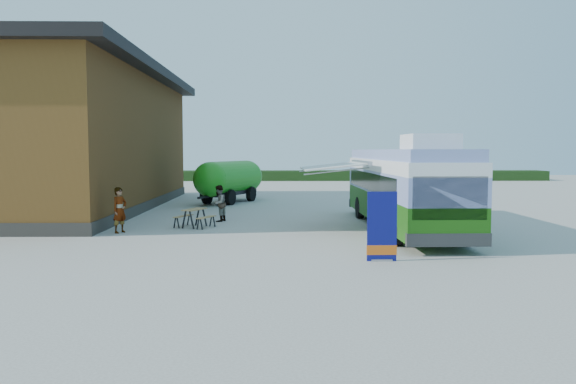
{
  "coord_description": "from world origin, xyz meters",
  "views": [
    {
      "loc": [
        0.27,
        -20.18,
        3.11
      ],
      "look_at": [
        0.68,
        2.78,
        1.4
      ],
      "focal_mm": 35.0,
      "sensor_mm": 36.0,
      "label": 1
    }
  ],
  "objects_px": {
    "person_b": "(219,203)",
    "bus": "(403,185)",
    "person_a": "(120,210)",
    "banner": "(382,233)",
    "slurry_tanker": "(230,179)",
    "picnic_table": "(195,214)"
  },
  "relations": [
    {
      "from": "bus",
      "to": "person_b",
      "type": "distance_m",
      "value": 7.95
    },
    {
      "from": "person_b",
      "to": "bus",
      "type": "bearing_deg",
      "value": 90.4
    },
    {
      "from": "bus",
      "to": "person_a",
      "type": "relative_size",
      "value": 6.88
    },
    {
      "from": "picnic_table",
      "to": "slurry_tanker",
      "type": "relative_size",
      "value": 0.27
    },
    {
      "from": "banner",
      "to": "person_a",
      "type": "distance_m",
      "value": 10.49
    },
    {
      "from": "banner",
      "to": "person_b",
      "type": "height_order",
      "value": "banner"
    },
    {
      "from": "picnic_table",
      "to": "person_b",
      "type": "bearing_deg",
      "value": 91.08
    },
    {
      "from": "slurry_tanker",
      "to": "person_b",
      "type": "bearing_deg",
      "value": -64.34
    },
    {
      "from": "picnic_table",
      "to": "person_b",
      "type": "relative_size",
      "value": 1.06
    },
    {
      "from": "person_b",
      "to": "slurry_tanker",
      "type": "bearing_deg",
      "value": -159.35
    },
    {
      "from": "bus",
      "to": "slurry_tanker",
      "type": "xyz_separation_m",
      "value": [
        -7.79,
        11.4,
        -0.31
      ]
    },
    {
      "from": "bus",
      "to": "person_a",
      "type": "bearing_deg",
      "value": -176.52
    },
    {
      "from": "picnic_table",
      "to": "person_a",
      "type": "xyz_separation_m",
      "value": [
        -2.59,
        -1.45,
        0.3
      ]
    },
    {
      "from": "bus",
      "to": "banner",
      "type": "distance_m",
      "value": 6.78
    },
    {
      "from": "person_a",
      "to": "banner",
      "type": "bearing_deg",
      "value": -90.85
    },
    {
      "from": "bus",
      "to": "picnic_table",
      "type": "xyz_separation_m",
      "value": [
        -8.28,
        0.61,
        -1.17
      ]
    },
    {
      "from": "banner",
      "to": "picnic_table",
      "type": "height_order",
      "value": "banner"
    },
    {
      "from": "bus",
      "to": "banner",
      "type": "relative_size",
      "value": 6.05
    },
    {
      "from": "slurry_tanker",
      "to": "picnic_table",
      "type": "bearing_deg",
      "value": -68.84
    },
    {
      "from": "person_a",
      "to": "slurry_tanker",
      "type": "height_order",
      "value": "slurry_tanker"
    },
    {
      "from": "picnic_table",
      "to": "banner",
      "type": "bearing_deg",
      "value": -24.34
    },
    {
      "from": "bus",
      "to": "person_a",
      "type": "height_order",
      "value": "bus"
    }
  ]
}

